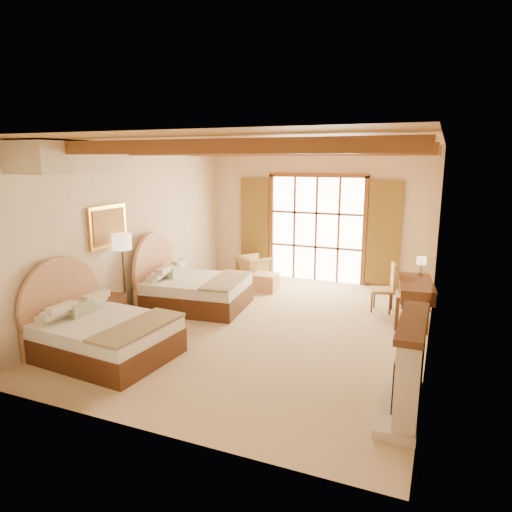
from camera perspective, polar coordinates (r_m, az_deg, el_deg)
The scene contains 19 objects.
floor at distance 8.28m, azimuth 0.97°, elevation -8.69°, with size 7.00×7.00×0.00m, color tan.
wall_back at distance 11.15m, azimuth 7.65°, elevation 5.10°, with size 5.50×5.50×0.00m, color beige.
wall_left at distance 9.21m, azimuth -15.14°, elevation 3.33°, with size 7.00×7.00×0.00m, color beige.
wall_right at distance 7.32m, azimuth 21.46°, elevation 0.73°, with size 7.00×7.00×0.00m, color beige.
ceiling at distance 7.74m, azimuth 1.06°, elevation 14.04°, with size 7.00×7.00×0.00m, color #B27C3C.
ceiling_beams at distance 7.74m, azimuth 1.06°, elevation 13.15°, with size 5.39×4.60×0.18m, color brown, non-canonical shape.
french_doors at distance 11.14m, azimuth 7.52°, elevation 3.28°, with size 3.95×0.08×2.60m.
fireplace at distance 5.74m, azimuth 18.51°, elevation -13.56°, with size 0.46×1.40×1.16m.
painting at distance 8.58m, azimuth -17.99°, elevation 3.55°, with size 0.06×0.95×0.75m.
canopy_valance at distance 7.38m, azimuth -23.14°, elevation 11.25°, with size 0.70×1.40×0.45m, color beige.
bed_near at distance 7.37m, azimuth -19.16°, elevation -8.88°, with size 2.04×1.60×1.27m.
bed_far at distance 9.31m, azimuth -8.30°, elevation -3.90°, with size 2.12×1.69×1.30m.
nightstand at distance 8.48m, azimuth -18.09°, elevation -6.68°, with size 0.49×0.49×0.59m, color #492812.
floor_lamp at distance 8.59m, azimuth -16.38°, elevation 1.06°, with size 0.34×0.34×1.61m.
armchair at distance 11.10m, azimuth -0.21°, elevation -1.55°, with size 0.68×0.70×0.63m, color #9E8142.
ottoman at distance 10.38m, azimuth 1.20°, elevation -3.26°, with size 0.52×0.52×0.38m, color tan.
desk at distance 8.91m, azimuth 19.24°, elevation -5.17°, with size 0.76×1.44×0.74m.
desk_chair at distance 9.27m, azimuth 15.64°, elevation -4.89°, with size 0.52×0.52×0.97m.
desk_lamp at distance 9.26m, azimuth 19.99°, elevation -0.65°, with size 0.18×0.18×0.35m.
Camera 1 is at (2.83, -7.20, 2.94)m, focal length 32.00 mm.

